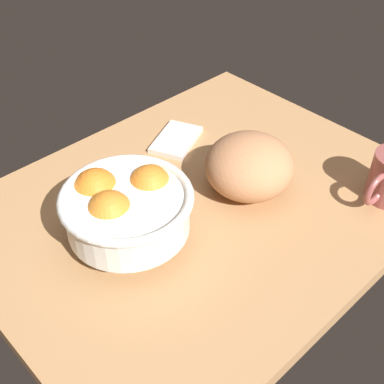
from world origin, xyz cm
name	(u,v)px	position (x,y,z in cm)	size (l,w,h in cm)	color
ground_plane	(200,207)	(0.00, 0.00, -1.50)	(82.84, 65.35, 3.00)	#B28151
fruit_bowl	(125,207)	(15.63, -2.21, 6.96)	(22.45, 22.45, 11.89)	white
bread_loaf	(249,166)	(-9.14, 3.68, 5.75)	(16.92, 16.83, 11.51)	tan
napkin_folded	(176,140)	(-9.90, -17.83, 0.52)	(12.38, 7.90, 1.05)	beige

